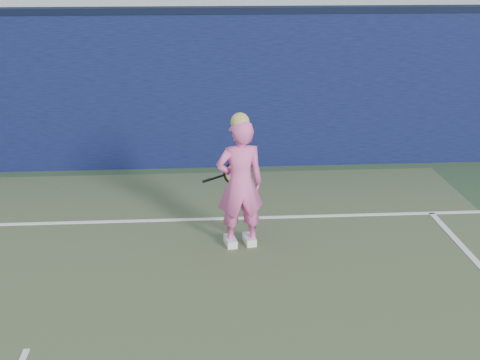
{
  "coord_description": "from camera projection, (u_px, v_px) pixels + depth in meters",
  "views": [
    {
      "loc": [
        1.56,
        -4.35,
        3.42
      ],
      "look_at": [
        2.09,
        3.17,
        0.84
      ],
      "focal_mm": 50.0,
      "sensor_mm": 36.0,
      "label": 1
    }
  ],
  "objects": [
    {
      "name": "backstop_wall",
      "position": [
        97.0,
        93.0,
        10.84
      ],
      "size": [
        24.0,
        0.4,
        2.5
      ],
      "primitive_type": "cube",
      "color": "black",
      "rests_on": "ground"
    },
    {
      "name": "player",
      "position": [
        240.0,
        183.0,
        7.98
      ],
      "size": [
        0.63,
        0.46,
        1.66
      ],
      "rotation": [
        0.0,
        0.0,
        3.29
      ],
      "color": "#EB5BA8",
      "rests_on": "ground"
    },
    {
      "name": "wall_cap",
      "position": [
        91.0,
        11.0,
        10.42
      ],
      "size": [
        24.0,
        0.42,
        0.1
      ],
      "primitive_type": "cube",
      "color": "black",
      "rests_on": "backstop_wall"
    },
    {
      "name": "racket",
      "position": [
        232.0,
        173.0,
        8.38
      ],
      "size": [
        0.56,
        0.14,
        0.3
      ],
      "rotation": [
        0.0,
        0.0,
        -0.02
      ],
      "color": "black",
      "rests_on": "ground"
    }
  ]
}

